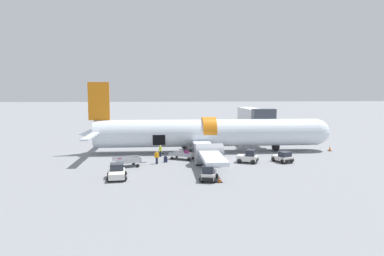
{
  "coord_description": "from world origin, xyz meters",
  "views": [
    {
      "loc": [
        -6.53,
        -42.45,
        8.7
      ],
      "look_at": [
        -2.7,
        2.87,
        3.83
      ],
      "focal_mm": 32.0,
      "sensor_mm": 36.0,
      "label": 1
    }
  ],
  "objects": [
    {
      "name": "safety_cone_engine_left",
      "position": [
        -1.18,
        -10.69,
        0.27
      ],
      "size": [
        0.54,
        0.54,
        0.59
      ],
      "color": "black",
      "rests_on": "ground_plane"
    },
    {
      "name": "baggage_tug_spare",
      "position": [
        -11.2,
        -8.38,
        0.64
      ],
      "size": [
        2.25,
        3.37,
        1.46
      ],
      "color": "silver",
      "rests_on": "ground_plane"
    },
    {
      "name": "baggage_cart_queued",
      "position": [
        -10.71,
        -2.93,
        0.54
      ],
      "size": [
        4.0,
        2.74,
        1.1
      ],
      "color": "#B7BABF",
      "rests_on": "ground_plane"
    },
    {
      "name": "baggage_tug_lead",
      "position": [
        8.19,
        -2.0,
        0.58
      ],
      "size": [
        2.5,
        2.89,
        1.35
      ],
      "color": "silver",
      "rests_on": "ground_plane"
    },
    {
      "name": "ground_plane",
      "position": [
        0.0,
        0.0,
        0.0
      ],
      "size": [
        500.0,
        500.0,
        0.0
      ],
      "primitive_type": "plane",
      "color": "gray"
    },
    {
      "name": "jet_bridge_stub",
      "position": [
        8.74,
        13.4,
        4.43
      ],
      "size": [
        3.44,
        13.39,
        6.05
      ],
      "color": "#4C4C51",
      "rests_on": "ground_plane"
    },
    {
      "name": "baggage_tug_rear",
      "position": [
        -2.14,
        -9.98,
        0.64
      ],
      "size": [
        2.11,
        2.67,
        1.54
      ],
      "color": "silver",
      "rests_on": "ground_plane"
    },
    {
      "name": "airplane",
      "position": [
        -0.51,
        5.81,
        2.68
      ],
      "size": [
        36.15,
        32.96,
        9.99
      ],
      "color": "silver",
      "rests_on": "ground_plane"
    },
    {
      "name": "ground_crew_loader_a",
      "position": [
        -7.35,
        -1.69,
        0.86
      ],
      "size": [
        0.57,
        0.44,
        1.64
      ],
      "color": "#1E2338",
      "rests_on": "ground_plane"
    },
    {
      "name": "suitcase_on_tarmac_upright",
      "position": [
        -6.29,
        -0.89,
        0.34
      ],
      "size": [
        0.47,
        0.25,
        0.78
      ],
      "color": "#1E2347",
      "rests_on": "ground_plane"
    },
    {
      "name": "ground_crew_loader_b",
      "position": [
        -6.96,
        2.91,
        0.82
      ],
      "size": [
        0.49,
        0.51,
        1.55
      ],
      "color": "#1E2338",
      "rests_on": "ground_plane"
    },
    {
      "name": "ground_crew_driver",
      "position": [
        -0.77,
        2.54,
        0.81
      ],
      "size": [
        0.48,
        0.5,
        1.54
      ],
      "color": "#2D2D33",
      "rests_on": "ground_plane"
    },
    {
      "name": "safety_cone_nose",
      "position": [
        17.83,
        5.22,
        0.36
      ],
      "size": [
        0.52,
        0.52,
        0.77
      ],
      "color": "black",
      "rests_on": "ground_plane"
    },
    {
      "name": "safety_cone_wingtip",
      "position": [
        0.34,
        -3.15,
        0.26
      ],
      "size": [
        0.62,
        0.62,
        0.57
      ],
      "color": "black",
      "rests_on": "ground_plane"
    },
    {
      "name": "baggage_tug_mid",
      "position": [
        3.79,
        -1.97,
        0.68
      ],
      "size": [
        2.85,
        2.46,
        1.63
      ],
      "color": "silver",
      "rests_on": "ground_plane"
    },
    {
      "name": "baggage_cart_loading",
      "position": [
        -4.01,
        0.78,
        0.49
      ],
      "size": [
        4.06,
        2.83,
        1.14
      ],
      "color": "#999BA0",
      "rests_on": "ground_plane"
    }
  ]
}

